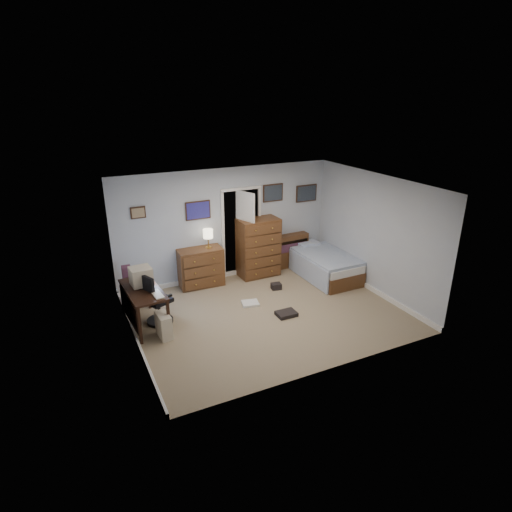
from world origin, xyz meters
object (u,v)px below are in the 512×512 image
at_px(computer_desk, 139,298).
at_px(office_chair, 156,305).
at_px(bed, 323,264).
at_px(tall_dresser, 258,247).
at_px(low_dresser, 201,267).

xyz_separation_m(computer_desk, office_chair, (0.29, -0.04, -0.17)).
bearing_deg(bed, tall_dresser, 150.88).
bearing_deg(office_chair, bed, -15.97).
xyz_separation_m(office_chair, low_dresser, (1.28, 1.23, 0.04)).
bearing_deg(tall_dresser, computer_desk, -159.93).
bearing_deg(computer_desk, tall_dresser, 17.64).
distance_m(office_chair, low_dresser, 1.78).
bearing_deg(low_dresser, office_chair, -133.36).
xyz_separation_m(computer_desk, tall_dresser, (2.95, 1.17, 0.12)).
distance_m(tall_dresser, bed, 1.55).
height_order(office_chair, low_dresser, office_chair).
relative_size(office_chair, low_dresser, 1.04).
relative_size(office_chair, bed, 0.53).
relative_size(office_chair, tall_dresser, 0.74).
distance_m(low_dresser, tall_dresser, 1.41).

